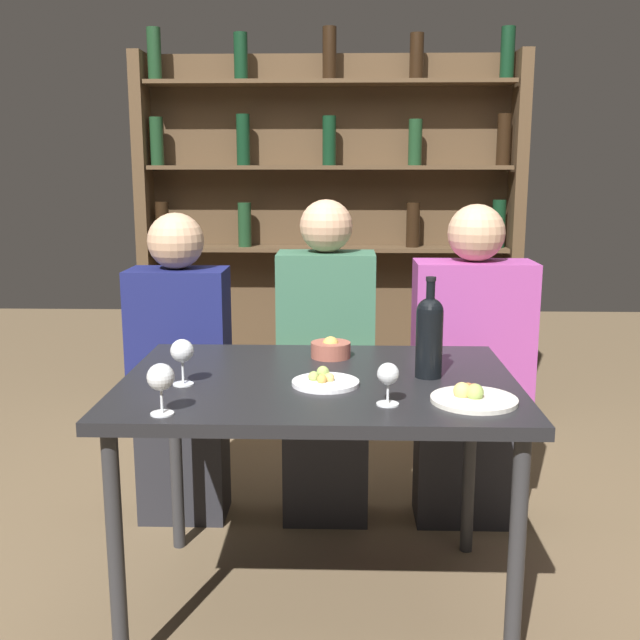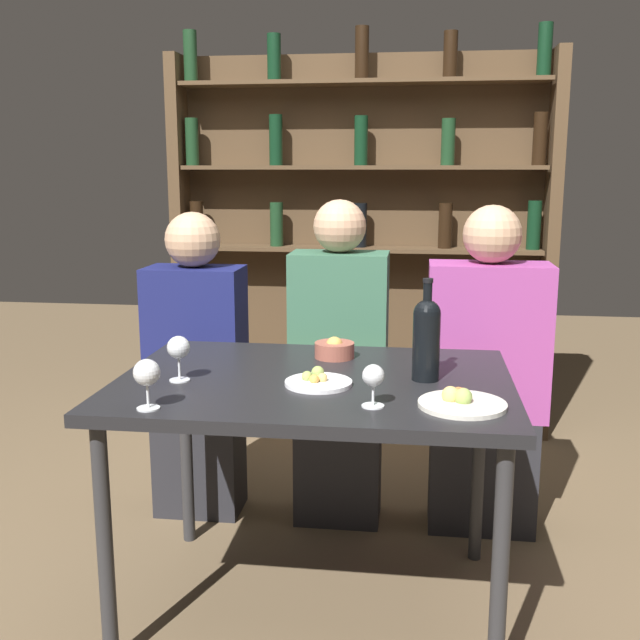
# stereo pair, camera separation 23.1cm
# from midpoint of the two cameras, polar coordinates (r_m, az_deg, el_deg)

# --- Properties ---
(ground_plane) EXTENTS (10.00, 10.00, 0.00)m
(ground_plane) POSITION_cam_midpoint_polar(r_m,az_deg,el_deg) (2.53, -2.89, -20.89)
(ground_plane) COLOR brown
(dining_table) EXTENTS (1.16, 0.84, 0.74)m
(dining_table) POSITION_cam_midpoint_polar(r_m,az_deg,el_deg) (2.24, -3.06, -6.15)
(dining_table) COLOR black
(dining_table) RESTS_ON ground_plane
(wine_rack_wall) EXTENTS (1.94, 0.21, 2.02)m
(wine_rack_wall) POSITION_cam_midpoint_polar(r_m,az_deg,el_deg) (3.87, -1.01, 7.11)
(wine_rack_wall) COLOR #4C3823
(wine_rack_wall) RESTS_ON ground_plane
(wine_bottle) EXTENTS (0.08, 0.08, 0.30)m
(wine_bottle) POSITION_cam_midpoint_polar(r_m,az_deg,el_deg) (2.21, 5.40, -1.05)
(wine_bottle) COLOR black
(wine_bottle) RESTS_ON dining_table
(wine_glass_0) EXTENTS (0.07, 0.07, 0.13)m
(wine_glass_0) POSITION_cam_midpoint_polar(r_m,az_deg,el_deg) (2.19, -13.46, -2.46)
(wine_glass_0) COLOR silver
(wine_glass_0) RESTS_ON dining_table
(wine_glass_1) EXTENTS (0.06, 0.06, 0.11)m
(wine_glass_1) POSITION_cam_midpoint_polar(r_m,az_deg,el_deg) (1.95, 1.85, -4.34)
(wine_glass_1) COLOR silver
(wine_glass_1) RESTS_ON dining_table
(wine_glass_2) EXTENTS (0.07, 0.07, 0.13)m
(wine_glass_2) POSITION_cam_midpoint_polar(r_m,az_deg,el_deg) (1.94, -15.42, -4.38)
(wine_glass_2) COLOR silver
(wine_glass_2) RESTS_ON dining_table
(food_plate_0) EXTENTS (0.23, 0.23, 0.05)m
(food_plate_0) POSITION_cam_midpoint_polar(r_m,az_deg,el_deg) (2.02, 8.36, -5.87)
(food_plate_0) COLOR silver
(food_plate_0) RESTS_ON dining_table
(food_plate_1) EXTENTS (0.19, 0.19, 0.04)m
(food_plate_1) POSITION_cam_midpoint_polar(r_m,az_deg,el_deg) (2.15, -2.72, -4.72)
(food_plate_1) COLOR white
(food_plate_1) RESTS_ON dining_table
(snack_bowl) EXTENTS (0.13, 0.13, 0.07)m
(snack_bowl) POSITION_cam_midpoint_polar(r_m,az_deg,el_deg) (2.45, -1.87, -2.25)
(snack_bowl) COLOR #995142
(snack_bowl) RESTS_ON dining_table
(seated_person_left) EXTENTS (0.37, 0.22, 1.19)m
(seated_person_left) POSITION_cam_midpoint_polar(r_m,az_deg,el_deg) (2.94, -12.78, -4.28)
(seated_person_left) COLOR #26262B
(seated_person_left) RESTS_ON ground_plane
(seated_person_center) EXTENTS (0.36, 0.22, 1.24)m
(seated_person_center) POSITION_cam_midpoint_polar(r_m,az_deg,el_deg) (2.85, -1.87, -4.08)
(seated_person_center) COLOR #26262B
(seated_person_center) RESTS_ON ground_plane
(seated_person_right) EXTENTS (0.44, 0.22, 1.23)m
(seated_person_right) POSITION_cam_midpoint_polar(r_m,az_deg,el_deg) (2.87, 9.14, -4.37)
(seated_person_right) COLOR #26262B
(seated_person_right) RESTS_ON ground_plane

